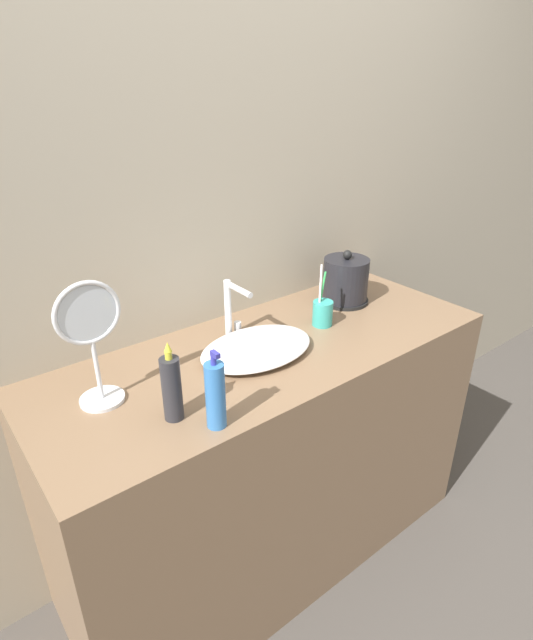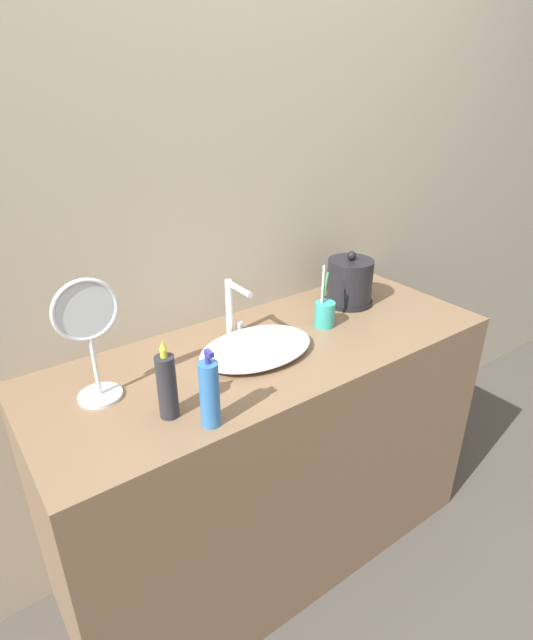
% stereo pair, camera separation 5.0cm
% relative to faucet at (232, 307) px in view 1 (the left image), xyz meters
% --- Properties ---
extents(ground_plane, '(12.00, 12.00, 0.00)m').
position_rel_faucet_xyz_m(ground_plane, '(0.05, -0.41, -0.97)').
color(ground_plane, '#47423D').
extents(wall_back, '(6.00, 0.04, 2.60)m').
position_rel_faucet_xyz_m(wall_back, '(0.05, 0.17, 0.33)').
color(wall_back, '#ADA38E').
rests_on(wall_back, ground_plane).
extents(vanity_counter, '(1.47, 0.56, 0.87)m').
position_rel_faucet_xyz_m(vanity_counter, '(0.05, -0.13, -0.54)').
color(vanity_counter, brown).
rests_on(vanity_counter, ground_plane).
extents(sink_basin, '(0.36, 0.25, 0.04)m').
position_rel_faucet_xyz_m(sink_basin, '(-0.01, -0.13, -0.08)').
color(sink_basin, white).
rests_on(sink_basin, vanity_counter).
extents(faucet, '(0.06, 0.13, 0.19)m').
position_rel_faucet_xyz_m(faucet, '(0.00, 0.00, 0.00)').
color(faucet, silver).
rests_on(faucet, vanity_counter).
extents(electric_kettle, '(0.18, 0.18, 0.20)m').
position_rel_faucet_xyz_m(electric_kettle, '(0.49, -0.02, -0.03)').
color(electric_kettle, black).
rests_on(electric_kettle, vanity_counter).
extents(toothbrush_cup, '(0.07, 0.07, 0.21)m').
position_rel_faucet_xyz_m(toothbrush_cup, '(0.29, -0.11, -0.06)').
color(toothbrush_cup, teal).
rests_on(toothbrush_cup, vanity_counter).
extents(lotion_bottle, '(0.05, 0.05, 0.21)m').
position_rel_faucet_xyz_m(lotion_bottle, '(-0.29, -0.35, -0.02)').
color(lotion_bottle, '#3370B7').
rests_on(lotion_bottle, vanity_counter).
extents(shampoo_bottle, '(0.05, 0.05, 0.21)m').
position_rel_faucet_xyz_m(shampoo_bottle, '(-0.35, -0.26, -0.02)').
color(shampoo_bottle, '#28282D').
rests_on(shampoo_bottle, vanity_counter).
extents(vanity_mirror, '(0.16, 0.11, 0.33)m').
position_rel_faucet_xyz_m(vanity_mirror, '(-0.46, -0.08, 0.08)').
color(vanity_mirror, silver).
rests_on(vanity_mirror, vanity_counter).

